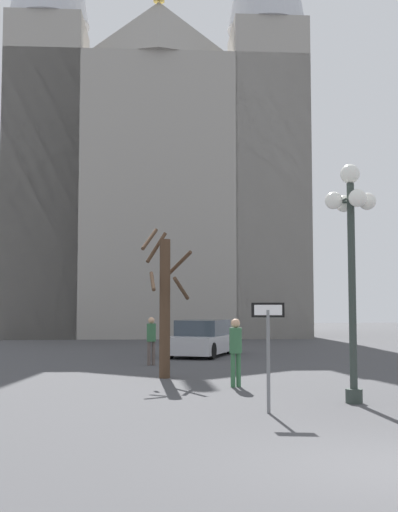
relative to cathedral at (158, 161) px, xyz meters
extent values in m
cube|color=gray|center=(0.10, 1.11, -2.96)|extent=(19.80, 13.56, 17.61)
pyramid|color=gray|center=(-0.35, -3.82, 7.59)|extent=(6.73, 2.59, 3.50)
cube|color=gray|center=(-7.26, -1.85, -1.76)|extent=(5.08, 5.08, 20.01)
cube|color=gray|center=(6.80, -3.13, -1.76)|extent=(5.08, 5.08, 20.01)
cylinder|color=slate|center=(-0.48, -30.58, -10.78)|extent=(0.07, 0.07, 1.98)
cube|color=black|center=(-0.48, -30.58, -9.78)|extent=(0.63, 0.17, 0.29)
cube|color=white|center=(-0.48, -30.60, -9.78)|extent=(0.53, 0.13, 0.20)
cylinder|color=#2D3833|center=(1.64, -29.64, -9.41)|extent=(0.16, 0.16, 4.72)
cylinder|color=#2D3833|center=(1.64, -29.64, -11.62)|extent=(0.36, 0.36, 0.30)
sphere|color=white|center=(1.64, -29.64, -6.84)|extent=(0.42, 0.42, 0.42)
sphere|color=white|center=(2.02, -29.64, -7.43)|extent=(0.38, 0.38, 0.38)
cylinder|color=#2D3833|center=(1.83, -29.64, -7.43)|extent=(0.05, 0.38, 0.05)
sphere|color=white|center=(1.64, -29.26, -7.43)|extent=(0.38, 0.38, 0.38)
cylinder|color=#2D3833|center=(1.64, -29.45, -7.43)|extent=(0.38, 0.05, 0.05)
sphere|color=white|center=(1.25, -29.64, -7.43)|extent=(0.38, 0.38, 0.38)
cylinder|color=#2D3833|center=(1.44, -29.64, -7.43)|extent=(0.05, 0.38, 0.05)
sphere|color=white|center=(1.64, -30.02, -7.43)|extent=(0.38, 0.38, 0.38)
cylinder|color=#2D3833|center=(1.64, -29.83, -7.43)|extent=(0.38, 0.05, 0.05)
cylinder|color=#473323|center=(-1.90, -24.45, -9.79)|extent=(0.31, 0.31, 3.96)
cylinder|color=#473323|center=(-2.13, -24.18, -8.02)|extent=(0.69, 0.59, 0.95)
cylinder|color=#473323|center=(-2.26, -24.46, -9.02)|extent=(0.13, 0.78, 0.59)
cylinder|color=#473323|center=(-2.33, -24.23, -7.79)|extent=(0.57, 0.97, 0.73)
cylinder|color=#473323|center=(-1.47, -24.16, -8.49)|extent=(0.71, 0.97, 0.73)
cylinder|color=#473323|center=(-1.46, -24.69, -9.23)|extent=(0.60, 0.98, 0.64)
cube|color=#B7B7BC|center=(0.31, -17.02, -11.28)|extent=(3.51, 4.49, 0.68)
cube|color=#333D47|center=(0.40, -16.83, -10.63)|extent=(2.54, 2.80, 0.62)
cylinder|color=black|center=(0.45, -18.63, -11.45)|extent=(0.48, 0.67, 0.64)
cylinder|color=black|center=(-1.07, -17.88, -11.45)|extent=(0.48, 0.67, 0.64)
cylinder|color=black|center=(1.69, -16.15, -11.45)|extent=(0.48, 0.67, 0.64)
cylinder|color=black|center=(0.16, -15.40, -11.45)|extent=(0.48, 0.67, 0.64)
cylinder|color=#33663F|center=(-0.38, -26.71, -11.34)|extent=(0.12, 0.12, 0.85)
cylinder|color=#33663F|center=(-0.23, -26.67, -11.34)|extent=(0.12, 0.12, 0.85)
cylinder|color=#33663F|center=(-0.31, -26.69, -10.60)|extent=(0.32, 0.32, 0.64)
sphere|color=tan|center=(-0.31, -26.69, -10.16)|extent=(0.23, 0.23, 0.23)
cylinder|color=#594C47|center=(-1.92, -20.62, -11.36)|extent=(0.12, 0.12, 0.81)
cylinder|color=#594C47|center=(-2.07, -20.65, -11.36)|extent=(0.12, 0.12, 0.81)
cylinder|color=#33663F|center=(-2.00, -20.64, -10.65)|extent=(0.32, 0.32, 0.61)
sphere|color=tan|center=(-2.00, -20.64, -10.23)|extent=(0.22, 0.22, 0.22)
camera|label=1|loc=(-3.68, -42.76, -9.66)|focal=44.92mm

